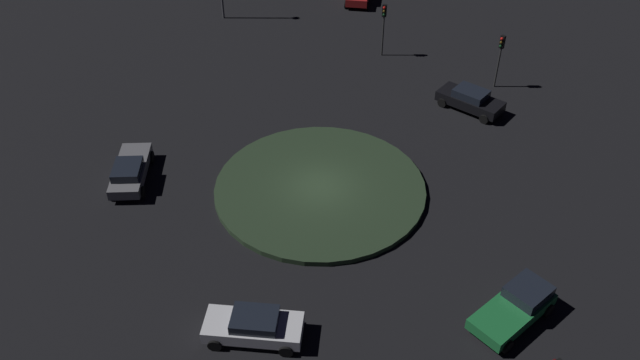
% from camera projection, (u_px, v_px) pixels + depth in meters
% --- Properties ---
extents(ground_plane, '(118.36, 118.36, 0.00)m').
position_uv_depth(ground_plane, '(320.00, 190.00, 37.15)').
color(ground_plane, black).
extents(roundabout_island, '(11.81, 11.81, 0.31)m').
position_uv_depth(roundabout_island, '(320.00, 188.00, 37.05)').
color(roundabout_island, '#263823').
rests_on(roundabout_island, ground_plane).
extents(car_green, '(4.41, 4.21, 1.42)m').
position_uv_depth(car_green, '(516.00, 307.00, 29.65)').
color(car_green, '#1E7238').
rests_on(car_green, ground_plane).
extents(car_grey, '(4.78, 2.58, 1.39)m').
position_uv_depth(car_grey, '(130.00, 170.00, 37.40)').
color(car_grey, slate).
rests_on(car_grey, ground_plane).
extents(car_black, '(3.74, 4.57, 1.44)m').
position_uv_depth(car_black, '(470.00, 99.00, 43.26)').
color(car_black, black).
rests_on(car_black, ground_plane).
extents(car_white, '(2.04, 4.35, 1.40)m').
position_uv_depth(car_white, '(254.00, 326.00, 28.80)').
color(car_white, white).
rests_on(car_white, ground_plane).
extents(traffic_light_west, '(0.37, 0.33, 4.00)m').
position_uv_depth(traffic_light_west, '(384.00, 20.00, 47.73)').
color(traffic_light_west, '#2D2D2D').
rests_on(traffic_light_west, ground_plane).
extents(traffic_light_northwest, '(0.39, 0.38, 3.86)m').
position_uv_depth(traffic_light_northwest, '(500.00, 51.00, 44.24)').
color(traffic_light_northwest, '#2D2D2D').
rests_on(traffic_light_northwest, ground_plane).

